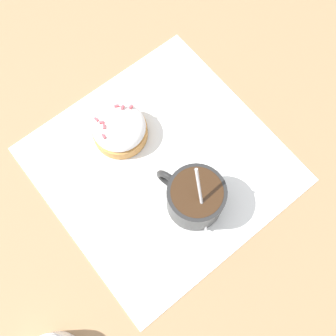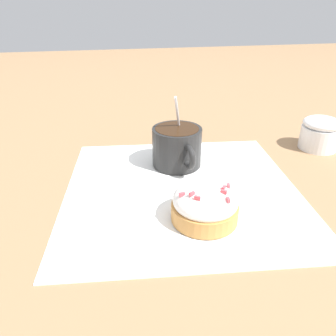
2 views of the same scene
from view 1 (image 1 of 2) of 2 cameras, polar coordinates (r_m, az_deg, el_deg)
ground_plane at (r=0.59m, az=-1.00°, el=0.53°), size 3.00×3.00×0.00m
paper_napkin at (r=0.59m, az=-1.00°, el=0.58°), size 0.37×0.37×0.00m
coffee_cup at (r=0.54m, az=3.91°, el=-4.21°), size 0.10×0.08×0.12m
frosted_pastry at (r=0.59m, az=-7.07°, el=5.70°), size 0.08×0.08×0.05m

